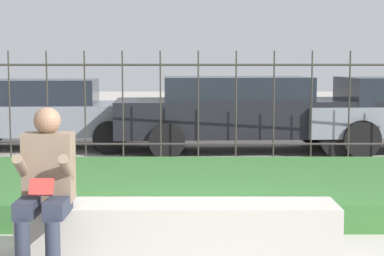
{
  "coord_description": "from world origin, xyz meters",
  "views": [
    {
      "loc": [
        -0.1,
        -5.14,
        1.6
      ],
      "look_at": [
        -0.12,
        2.97,
        0.77
      ],
      "focal_mm": 60.0,
      "sensor_mm": 36.0,
      "label": 1
    }
  ],
  "objects_px": {
    "car_parked_left": "(46,112)",
    "car_parked_center": "(246,111)",
    "person_seated_reader": "(48,182)",
    "stone_bench": "(181,233)"
  },
  "relations": [
    {
      "from": "car_parked_left",
      "to": "car_parked_center",
      "type": "bearing_deg",
      "value": -10.74
    },
    {
      "from": "car_parked_center",
      "to": "car_parked_left",
      "type": "distance_m",
      "value": 3.71
    },
    {
      "from": "person_seated_reader",
      "to": "car_parked_center",
      "type": "relative_size",
      "value": 0.26
    },
    {
      "from": "person_seated_reader",
      "to": "stone_bench",
      "type": "bearing_deg",
      "value": 15.93
    },
    {
      "from": "stone_bench",
      "to": "person_seated_reader",
      "type": "height_order",
      "value": "person_seated_reader"
    },
    {
      "from": "person_seated_reader",
      "to": "car_parked_center",
      "type": "bearing_deg",
      "value": 72.75
    },
    {
      "from": "car_parked_left",
      "to": "stone_bench",
      "type": "bearing_deg",
      "value": -72.54
    },
    {
      "from": "car_parked_center",
      "to": "car_parked_left",
      "type": "bearing_deg",
      "value": 170.03
    },
    {
      "from": "car_parked_center",
      "to": "car_parked_left",
      "type": "xyz_separation_m",
      "value": [
        -3.68,
        0.44,
        -0.04
      ]
    },
    {
      "from": "stone_bench",
      "to": "car_parked_left",
      "type": "distance_m",
      "value": 7.27
    }
  ]
}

